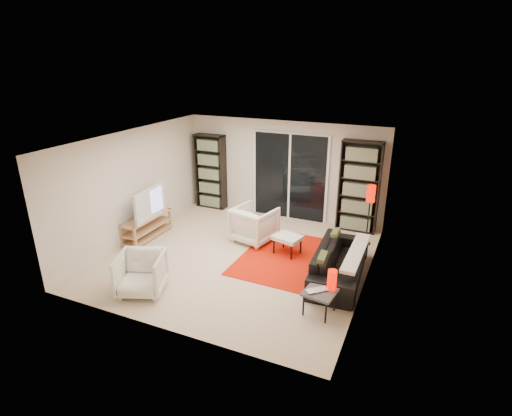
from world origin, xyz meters
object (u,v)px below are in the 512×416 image
Objects in this scene: floor_lamp at (370,200)px; bookshelf_right at (359,187)px; ottoman at (288,238)px; armchair_back at (254,224)px; sofa at (340,262)px; tv_stand at (147,226)px; armchair_front at (141,273)px; side_table at (320,294)px; bookshelf_left at (211,172)px.

bookshelf_right is at bearing 117.83° from floor_lamp.
armchair_back is at bearing 160.68° from ottoman.
floor_lamp is at bearing -147.81° from armchair_back.
floor_lamp is at bearing -10.74° from sofa.
tv_stand is at bearing 87.30° from sofa.
side_table is (2.96, 0.62, 0.00)m from armchair_front.
armchair_back is (2.26, 0.81, 0.13)m from tv_stand.
ottoman is at bearing 30.64° from armchair_front.
ottoman is 2.07m from side_table.
side_table is at bearing -88.54° from bookshelf_right.
ottoman is 1.18× the size of side_table.
bookshelf_right reaches higher than bookshelf_left.
bookshelf_right is (3.85, -0.00, 0.07)m from bookshelf_left.
bookshelf_right is at bearing -129.88° from armchair_back.
floor_lamp reaches higher than sofa.
tv_stand is 1.55× the size of armchair_back.
bookshelf_right reaches higher than sofa.
ottoman is at bearing -120.48° from bookshelf_right.
floor_lamp is (4.20, -0.67, 0.04)m from bookshelf_left.
ottoman is (2.80, -1.79, -0.63)m from bookshelf_left.
sofa is at bearing -97.87° from floor_lamp.
floor_lamp is at bearing 38.48° from ottoman.
armchair_front is 3.02m from side_table.
bookshelf_left is at bearing 81.40° from tv_stand.
tv_stand is 2.13× the size of ottoman.
bookshelf_left is at bearing -25.05° from armchair_back.
sofa is at bearing -29.79° from bookshelf_left.
side_table is (1.14, -1.72, 0.01)m from ottoman.
tv_stand is at bearing -98.60° from bookshelf_left.
side_table is at bearing 175.15° from sofa.
side_table is (0.09, -3.51, -0.70)m from bookshelf_right.
ottoman is at bearing -141.52° from floor_lamp.
bookshelf_left reaches higher than armchair_back.
ottoman is at bearing 9.07° from tv_stand.
armchair_front is at bearing -76.62° from bookshelf_left.
armchair_back is 1.62× the size of side_table.
floor_lamp is (1.41, 1.12, 0.67)m from ottoman.
floor_lamp is at bearing -62.17° from bookshelf_right.
floor_lamp is (0.26, 2.84, 0.66)m from side_table.
armchair_back is (1.91, -1.48, -0.59)m from bookshelf_left.
sofa is 3.94× the size of side_table.
sofa is at bearing 10.09° from armchair_front.
armchair_back is (-1.94, -1.48, -0.66)m from bookshelf_right.
floor_lamp is at bearing -9.07° from bookshelf_left.
bookshelf_right reaches higher than ottoman.
bookshelf_right reaches higher than armchair_front.
armchair_back reaches higher than tv_stand.
tv_stand is (-0.35, -2.29, -0.71)m from bookshelf_left.
armchair_back is (-2.07, 0.80, 0.09)m from sofa.
armchair_front is 1.25× the size of ottoman.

